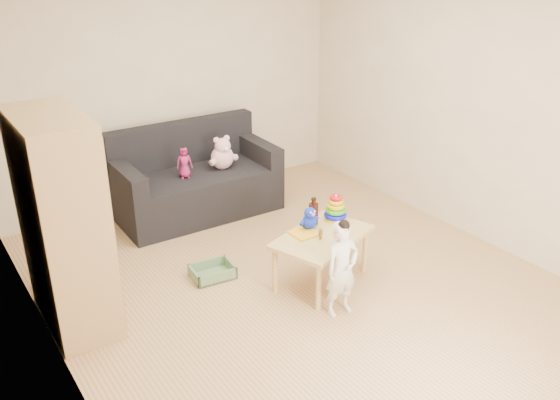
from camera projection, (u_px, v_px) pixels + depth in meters
room at (292, 138)px, 4.75m from camera, size 4.50×4.50×4.50m
wardrobe at (63, 224)px, 4.38m from camera, size 0.46×0.93×1.67m
sofa at (197, 192)px, 6.42m from camera, size 1.72×0.88×0.48m
play_table at (321, 259)px, 5.13m from camera, size 1.00×0.80×0.46m
storage_bin at (213, 271)px, 5.27m from camera, size 0.39×0.31×0.11m
toddler at (342, 270)px, 4.64m from camera, size 0.30×0.21×0.78m
pink_bear at (222, 155)px, 6.35m from camera, size 0.32×0.29×0.31m
doll at (184, 163)px, 6.11m from camera, size 0.19×0.15×0.32m
ring_stacker at (335, 210)px, 5.28m from camera, size 0.21×0.21×0.24m
brown_bottle at (313, 213)px, 5.20m from camera, size 0.08×0.08×0.24m
blue_plush at (309, 218)px, 5.11m from camera, size 0.22×0.20×0.21m
wooden_figure at (321, 234)px, 4.95m from camera, size 0.05×0.05×0.11m
yellow_book at (304, 233)px, 5.05m from camera, size 0.22×0.22×0.02m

